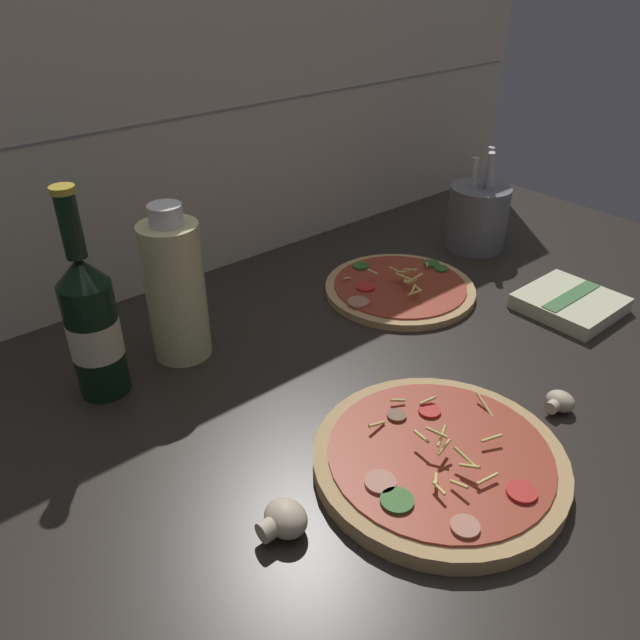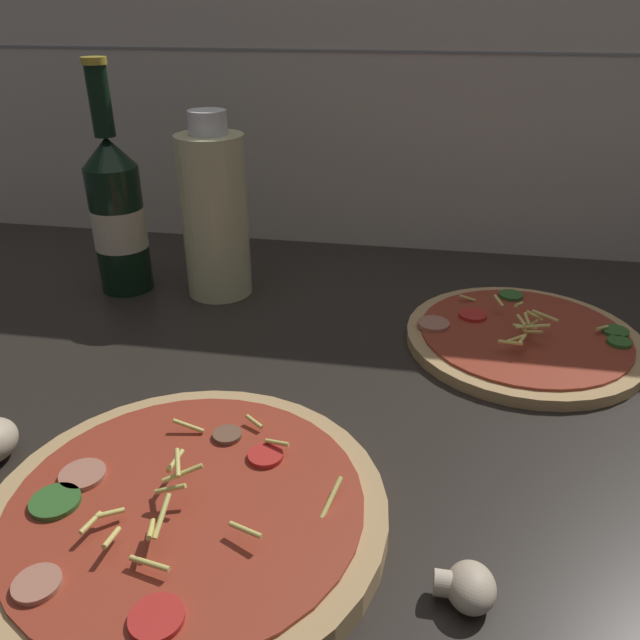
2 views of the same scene
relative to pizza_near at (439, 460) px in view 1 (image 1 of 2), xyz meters
The scene contains 10 objects.
counter_slab 16.02cm from the pizza_near, 62.50° to the left, with size 160.00×90.00×2.50cm.
tile_backsplash 65.53cm from the pizza_near, 83.00° to the left, with size 160.00×1.13×60.00cm.
pizza_near is the anchor object (origin of this frame).
pizza_far 41.16cm from the pizza_near, 49.77° to the left, with size 25.25×25.25×4.83cm.
beer_bottle 45.18cm from the pizza_near, 120.72° to the left, with size 6.58×6.58×28.01cm.
oil_bottle 41.49cm from the pizza_near, 104.82° to the left, with size 8.12×8.12×22.51cm.
mushroom_left 19.73cm from the pizza_near, ahead, with size 3.85×3.67×2.57cm.
mushroom_right 19.19cm from the pizza_near, 167.47° to the left, with size 5.10×4.85×3.40cm.
utensil_crock 62.14cm from the pizza_near, 34.40° to the left, with size 11.29×11.29×19.51cm.
dish_towel 44.43cm from the pizza_near, 12.70° to the left, with size 14.06×13.99×2.56cm.
Camera 1 is at (-50.74, -44.84, 53.63)cm, focal length 35.00 mm.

